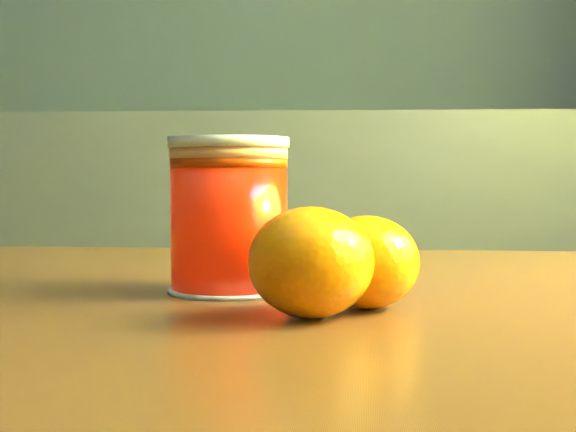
{
  "coord_description": "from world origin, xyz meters",
  "views": [
    {
      "loc": [
        0.9,
        -0.53,
        0.77
      ],
      "look_at": [
        0.86,
        0.03,
        0.74
      ],
      "focal_mm": 50.0,
      "sensor_mm": 36.0,
      "label": 1
    }
  ],
  "objects": [
    {
      "name": "orange_back",
      "position": [
        0.91,
        -0.05,
        0.71
      ],
      "size": [
        0.08,
        0.08,
        0.06
      ],
      "primitive_type": "ellipsoid",
      "rotation": [
        0.0,
        0.0,
        0.2
      ],
      "color": "orange",
      "rests_on": "table"
    },
    {
      "name": "table",
      "position": [
        0.9,
        0.01,
        0.6
      ],
      "size": [
        0.93,
        0.67,
        0.69
      ],
      "rotation": [
        0.0,
        0.0,
        -0.03
      ],
      "color": "#5D3417",
      "rests_on": "ground"
    },
    {
      "name": "orange_front",
      "position": [
        0.88,
        -0.08,
        0.72
      ],
      "size": [
        0.09,
        0.09,
        0.06
      ],
      "primitive_type": "ellipsoid",
      "rotation": [
        0.0,
        0.0,
        -0.34
      ],
      "color": "orange",
      "rests_on": "table"
    },
    {
      "name": "juice_glass",
      "position": [
        0.82,
        0.02,
        0.74
      ],
      "size": [
        0.08,
        0.08,
        0.1
      ],
      "rotation": [
        0.0,
        0.0,
        -0.06
      ],
      "color": "#FF1E05",
      "rests_on": "table"
    }
  ]
}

